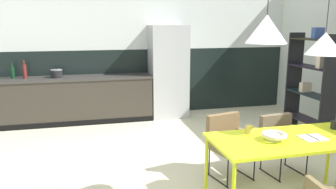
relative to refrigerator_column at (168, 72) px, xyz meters
name	(u,v)px	position (x,y,z in m)	size (l,w,h in m)	color
ground_plane	(204,187)	(-0.33, -3.12, -0.92)	(9.20, 9.20, 0.00)	beige
back_wall_splashback_dark	(149,81)	(-0.33, 0.36, -0.25)	(6.30, 0.12, 1.36)	black
back_wall_panel_upper	(148,16)	(-0.33, 0.36, 1.11)	(6.30, 0.12, 1.36)	silver
kitchen_counter	(75,100)	(-1.86, 0.00, -0.48)	(2.97, 0.63, 0.88)	#342F28
refrigerator_column	(168,72)	(0.00, 0.00, 0.00)	(0.73, 0.60, 1.85)	#ADAFB2
dining_table	(290,143)	(0.36, -3.70, -0.22)	(1.61, 0.76, 0.75)	#C6D41B
armchair_head_of_table	(228,138)	(0.06, -2.89, -0.43)	(0.58, 0.57, 0.78)	brown
armchair_facing_counter	(282,135)	(0.77, -2.93, -0.44)	(0.54, 0.53, 0.73)	brown
fruit_bowl	(274,135)	(0.16, -3.72, -0.12)	(0.25, 0.25, 0.08)	silver
open_book	(313,138)	(0.57, -3.76, -0.17)	(0.24, 0.20, 0.02)	white
mug_short_terracotta	(250,129)	(0.03, -3.47, -0.13)	(0.12, 0.08, 0.09)	gold
mug_wide_latte	(335,125)	(1.01, -3.54, -0.13)	(0.12, 0.08, 0.09)	black
cooking_pot	(57,74)	(-2.16, 0.02, 0.03)	(0.21, 0.21, 0.18)	black
bottle_vinegar_dark	(12,72)	(-2.94, 0.11, 0.08)	(0.07, 0.07, 0.29)	#0F3319
bottle_oil_tall	(25,71)	(-2.72, 0.07, 0.09)	(0.07, 0.07, 0.34)	maroon
open_shelf_unit	(311,80)	(2.06, -1.71, 0.03)	(0.30, 0.97, 1.82)	black
pendant_lamp_over_table_near	(266,29)	(0.04, -3.66, 0.90)	(0.39, 0.39, 0.97)	black
pendant_lamp_over_table_far	(325,44)	(0.68, -3.67, 0.76)	(0.37, 0.37, 1.09)	black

